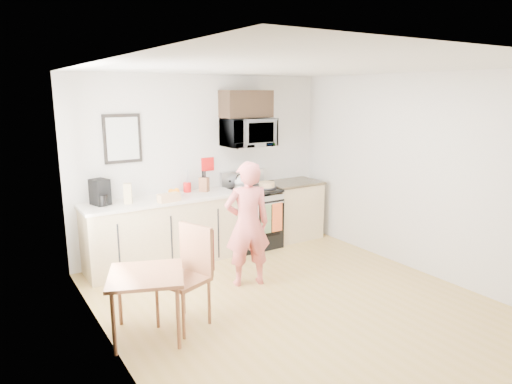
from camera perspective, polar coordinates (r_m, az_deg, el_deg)
floor at (r=5.34m, az=5.18°, el=-13.83°), size 4.60×4.60×0.00m
back_wall at (r=6.83m, az=-6.49°, el=3.45°), size 4.00×0.04×2.60m
left_wall at (r=4.03m, az=-17.61°, el=-3.40°), size 0.04×4.60×2.60m
right_wall at (r=6.32m, az=19.94°, el=2.05°), size 0.04×4.60×2.60m
ceiling at (r=4.80m, az=5.81°, el=15.27°), size 4.00×4.60×0.04m
window at (r=4.74m, az=-19.95°, el=1.87°), size 0.06×1.40×1.50m
cabinet_left at (r=6.45m, az=-11.53°, el=-5.04°), size 2.10×0.60×0.90m
countertop_left at (r=6.32m, az=-11.71°, el=-0.98°), size 2.14×0.64×0.04m
cabinet_right at (r=7.49m, az=4.56°, el=-2.36°), size 0.84×0.60×0.90m
countertop_right at (r=7.39m, az=4.62°, el=1.17°), size 0.88×0.64×0.04m
range at (r=7.04m, az=-0.53°, el=-3.41°), size 0.76×0.70×1.16m
microwave at (r=6.89m, az=-1.02°, el=7.45°), size 0.76×0.51×0.42m
upper_cabinet at (r=6.90m, az=-1.24°, el=10.95°), size 0.76×0.35×0.40m
wall_art at (r=6.32m, az=-16.36°, el=6.42°), size 0.50×0.04×0.65m
wall_trivet at (r=6.84m, az=-6.06°, el=3.47°), size 0.20×0.02×0.20m
person at (r=5.58m, az=-1.07°, el=-4.03°), size 0.65×0.52×1.55m
dining_table at (r=4.58m, az=-13.58°, el=-10.75°), size 0.79×0.79×0.66m
chair at (r=4.77m, az=-7.96°, el=-8.46°), size 0.60×0.57×1.03m
knife_block at (r=6.64m, az=-6.50°, el=0.94°), size 0.15×0.16×0.21m
utensil_crock at (r=6.63m, az=-8.61°, el=1.13°), size 0.11×0.11×0.33m
fruit_bowl at (r=6.41m, az=-10.15°, el=-0.17°), size 0.26×0.26×0.10m
milk_carton at (r=6.11m, az=-15.74°, el=-0.18°), size 0.13×0.13×0.26m
coffee_maker at (r=6.14m, az=-18.89°, el=-0.11°), size 0.25×0.30×0.33m
bread_bag at (r=6.11m, az=-10.82°, el=-0.69°), size 0.31×0.17×0.11m
cake at (r=6.91m, az=1.35°, el=0.85°), size 0.29×0.29×0.10m
kettle at (r=6.95m, az=-2.01°, el=1.29°), size 0.17×0.17×0.21m
pot at (r=6.61m, az=-1.73°, el=0.41°), size 0.22×0.38×0.11m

